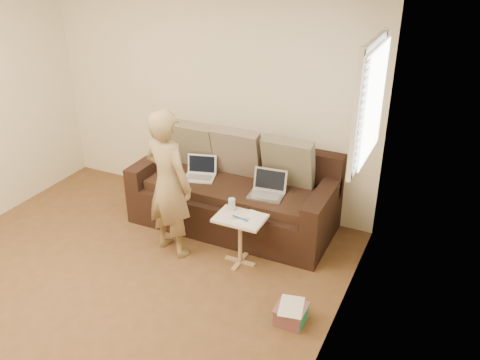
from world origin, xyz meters
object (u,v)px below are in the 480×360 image
(person, at_px, (168,184))
(striped_box, at_px, (291,314))
(laptop_silver, at_px, (266,197))
(drinking_glass, at_px, (232,204))
(sofa, at_px, (233,191))
(side_table, at_px, (240,240))
(laptop_white, at_px, (199,179))

(person, bearing_deg, striped_box, 175.97)
(laptop_silver, xyz_separation_m, drinking_glass, (-0.20, -0.39, 0.06))
(sofa, height_order, person, person)
(laptop_silver, relative_size, side_table, 0.67)
(sofa, bearing_deg, laptop_white, -169.82)
(laptop_silver, distance_m, side_table, 0.55)
(side_table, bearing_deg, laptop_white, 143.84)
(side_table, relative_size, drinking_glass, 4.35)
(side_table, xyz_separation_m, striped_box, (0.75, -0.59, -0.18))
(sofa, relative_size, laptop_silver, 6.24)
(sofa, relative_size, drinking_glass, 18.33)
(sofa, height_order, laptop_white, sofa)
(laptop_white, distance_m, striped_box, 1.95)
(person, bearing_deg, drinking_glass, -147.68)
(side_table, bearing_deg, laptop_silver, 82.94)
(sofa, bearing_deg, laptop_silver, -17.58)
(striped_box, bearing_deg, drinking_glass, 142.51)
(person, xyz_separation_m, striped_box, (1.48, -0.49, -0.69))
(drinking_glass, xyz_separation_m, striped_box, (0.89, -0.68, -0.50))
(drinking_glass, relative_size, striped_box, 0.47)
(laptop_white, bearing_deg, laptop_silver, -20.89)
(laptop_white, xyz_separation_m, person, (0.04, -0.66, 0.25))
(drinking_glass, bearing_deg, side_table, -34.56)
(laptop_silver, xyz_separation_m, laptop_white, (-0.82, 0.07, 0.00))
(laptop_white, bearing_deg, side_table, -52.15)
(sofa, relative_size, side_table, 4.21)
(sofa, xyz_separation_m, person, (-0.35, -0.73, 0.34))
(sofa, relative_size, person, 1.43)
(sofa, bearing_deg, drinking_glass, -65.37)
(laptop_white, xyz_separation_m, striped_box, (1.52, -1.15, -0.44))
(laptop_white, height_order, side_table, laptop_white)
(laptop_silver, distance_m, striped_box, 1.35)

